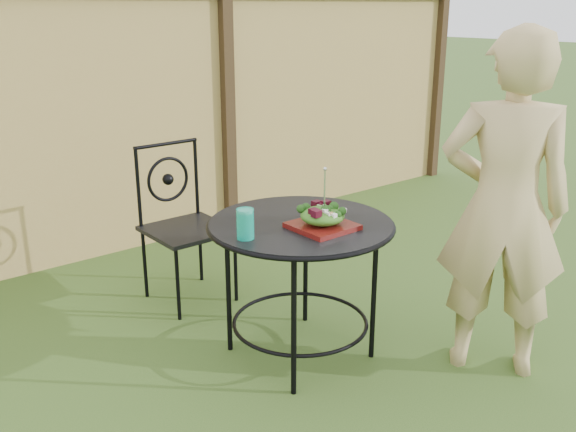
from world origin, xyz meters
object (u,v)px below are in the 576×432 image
at_px(diner, 504,208).
at_px(salad_plate, 322,226).
at_px(patio_table, 301,248).
at_px(patio_chair, 183,219).

bearing_deg(diner, salad_plate, 12.71).
relative_size(patio_table, patio_chair, 0.97).
relative_size(patio_table, salad_plate, 3.42).
distance_m(patio_table, patio_chair, 0.99).
relative_size(diner, salad_plate, 6.15).
xyz_separation_m(patio_chair, salad_plate, (0.11, -1.12, 0.23)).
bearing_deg(salad_plate, diner, -40.01).
bearing_deg(salad_plate, patio_table, 96.41).
height_order(patio_chair, salad_plate, patio_chair).
height_order(diner, salad_plate, diner).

